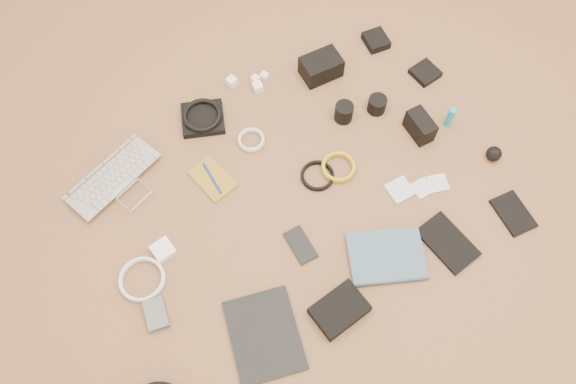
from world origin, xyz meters
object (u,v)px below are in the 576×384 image
dslr_camera (321,67)px  phone (300,245)px  tablet (264,335)px  paperback (391,283)px  laptop (123,186)px

dslr_camera → phone: size_ratio=1.17×
tablet → paperback: size_ratio=1.10×
tablet → phone: tablet is taller
laptop → tablet: size_ratio=1.27×
laptop → dslr_camera: (0.81, 0.08, 0.03)m
laptop → dslr_camera: dslr_camera is taller
laptop → tablet: bearing=-95.4°
phone → paperback: bearing=-53.8°
phone → paperback: size_ratio=0.52×
dslr_camera → phone: (-0.40, -0.55, -0.04)m
laptop → tablet: (0.18, -0.66, -0.01)m
dslr_camera → phone: dslr_camera is taller
dslr_camera → phone: 0.69m
tablet → paperback: paperback is taller
dslr_camera → tablet: (-0.64, -0.74, -0.03)m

